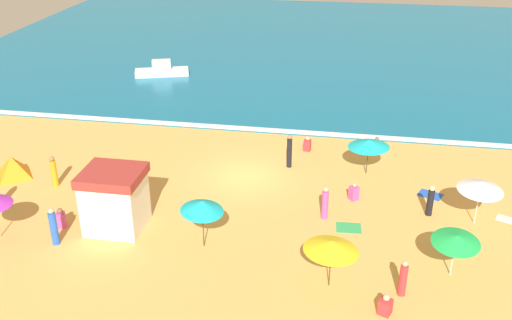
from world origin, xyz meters
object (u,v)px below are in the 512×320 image
Objects in this scene: beachgoer_2 at (61,219)px; beachgoer_8 at (307,144)px; beachgoer_12 at (430,201)px; small_boat_0 at (162,70)px; beach_umbrella_5 at (369,143)px; beachgoer_9 at (289,151)px; beachgoer_5 at (376,145)px; beachgoer_4 at (403,279)px; lifeguard_cabana at (115,199)px; beachgoer_11 at (354,192)px; beachgoer_3 at (54,172)px; beach_umbrella_0 at (481,186)px; beachgoer_0 at (385,306)px; beach_umbrella_4 at (202,206)px; beach_umbrella_2 at (456,239)px; beachgoer_1 at (54,227)px; beachgoer_10 at (325,203)px; beach_tent at (13,167)px; beach_umbrella_3 at (331,246)px.

beachgoer_8 is (10.37, 10.25, -0.04)m from beachgoer_2.
beachgoer_12 is 0.35× the size of small_boat_0.
beach_umbrella_5 is 1.16× the size of beachgoer_9.
beach_umbrella_5 is 2.61× the size of beachgoer_5.
lifeguard_cabana is at bearing 167.89° from beachgoer_4.
beachgoer_2 reaches higher than beachgoer_11.
beachgoer_12 is (18.93, 0.34, -0.07)m from beachgoer_3.
beachgoer_5 is at bearing 120.85° from beach_umbrella_0.
beachgoer_0 is at bearing -118.26° from beachgoer_4.
beach_umbrella_4 is at bearing -108.39° from beachgoer_8.
beach_umbrella_2 is 9.17m from beach_umbrella_5.
beachgoer_1 is at bearing -134.73° from beachgoer_9.
lifeguard_cabana is at bearing -146.57° from beach_umbrella_5.
beachgoer_3 is 12.50m from beachgoer_9.
beachgoer_9 is (9.18, 9.27, 0.09)m from beachgoer_1.
beach_umbrella_0 is 2.74× the size of beachgoer_2.
beachgoer_1 reaches higher than beachgoer_0.
lifeguard_cabana is at bearing -128.52° from beachgoer_8.
beachgoer_9 reaches higher than beachgoer_12.
beach_umbrella_5 reaches higher than beachgoer_10.
beachgoer_5 is at bearing 32.13° from beachgoer_9.
beachgoer_2 is at bearing -40.80° from beach_tent.
beachgoer_10 is (11.47, 4.16, -0.06)m from beachgoer_1.
beach_umbrella_2 is 6.93m from beachgoer_11.
beachgoer_1 is (-16.80, -0.68, -0.85)m from beach_umbrella_2.
beach_umbrella_3 is 10.56m from beachgoer_9.
beachgoer_11 is 0.59× the size of beachgoer_12.
beach_umbrella_3 is 0.62× the size of small_boat_0.
beachgoer_4 is 1.73× the size of beachgoer_8.
beachgoer_9 is 8.21m from beachgoer_12.
beach_tent is (-23.66, 0.63, -1.37)m from beach_umbrella_0.
beach_umbrella_4 is 2.46× the size of beachgoer_2.
beachgoer_2 is 0.50× the size of beachgoer_9.
beach_umbrella_5 is 16.30m from beachgoer_1.
beach_tent is at bearing 133.53° from beachgoer_1.
beachgoer_1 is at bearing -82.91° from small_boat_0.
beachgoer_9 is (-0.80, -2.32, 0.56)m from beachgoer_8.
beachgoer_4 is 6.46m from beachgoer_12.
beach_umbrella_2 is at bearing -57.98° from beachgoer_8.
beachgoer_12 is at bearing -52.88° from beach_umbrella_5.
beachgoer_5 is at bearing 41.66° from lifeguard_cabana.
beach_umbrella_4 reaches higher than beach_umbrella_0.
beach_umbrella_2 is 0.47× the size of small_boat_0.
small_boat_0 reaches higher than beachgoer_8.
beachgoer_3 is at bearing -156.14° from beachgoer_5.
beach_umbrella_4 is 2.62× the size of beachgoer_11.
beachgoer_3 is 15.41m from beachgoer_11.
beachgoer_3 is at bearing -178.97° from beachgoer_12.
beach_umbrella_3 is at bearing -98.11° from beach_umbrella_5.
beachgoer_0 is 14.36m from beachgoer_8.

